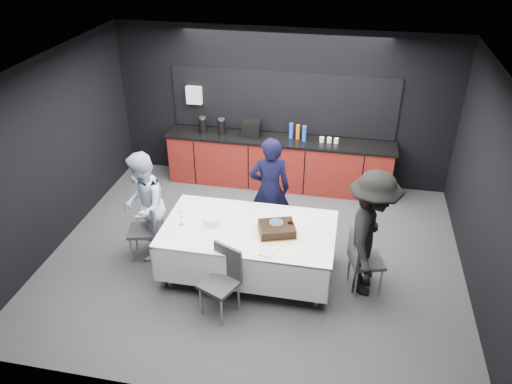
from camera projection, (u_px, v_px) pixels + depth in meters
ground at (255, 256)px, 7.44m from camera, size 6.00×6.00×0.00m
room_shell at (254, 142)px, 6.50m from camera, size 6.04×5.04×2.82m
kitchenette at (278, 158)px, 9.04m from camera, size 4.10×0.64×2.05m
party_table at (249, 236)px, 6.78m from camera, size 2.32×1.32×0.78m
cake_assembly at (277, 229)px, 6.58m from camera, size 0.60×0.54×0.16m
plate_stack at (212, 220)px, 6.78m from camera, size 0.24×0.24×0.10m
loose_plate_near at (209, 237)px, 6.53m from camera, size 0.18×0.18×0.01m
loose_plate_right_a at (313, 232)px, 6.62m from camera, size 0.20×0.20×0.01m
loose_plate_right_b at (313, 243)px, 6.40m from camera, size 0.21×0.21×0.01m
loose_plate_far at (252, 209)px, 7.10m from camera, size 0.22×0.22×0.01m
fork_pile at (266, 254)px, 6.19m from camera, size 0.18×0.14×0.03m
champagne_flute at (180, 215)px, 6.70m from camera, size 0.06×0.06×0.22m
chair_left at (148, 225)px, 7.19m from camera, size 0.50×0.50×0.92m
chair_right at (361, 256)px, 6.57m from camera, size 0.53×0.53×0.92m
chair_near at (223, 276)px, 6.23m from camera, size 0.56×0.56×0.92m
person_center at (270, 190)px, 7.45m from camera, size 0.70×0.56×1.69m
person_left at (143, 207)px, 7.10m from camera, size 0.79×0.92×1.64m
person_right at (370, 234)px, 6.38m from camera, size 0.76×1.20×1.78m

